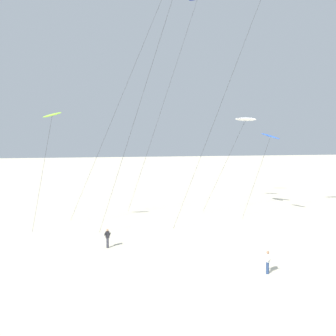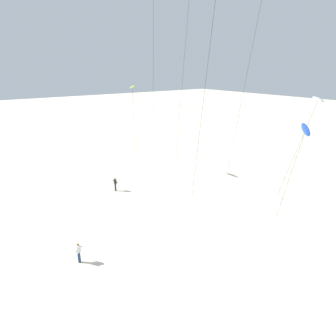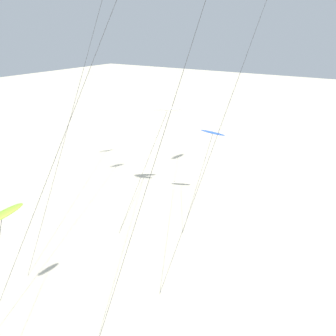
# 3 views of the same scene
# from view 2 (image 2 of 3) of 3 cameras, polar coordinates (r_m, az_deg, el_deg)

# --- Properties ---
(ground_plane) EXTENTS (260.00, 260.00, 0.00)m
(ground_plane) POSITION_cam_2_polar(r_m,az_deg,el_deg) (28.42, -11.33, -12.11)
(ground_plane) COLOR beige
(kite_blue) EXTENTS (3.60, 2.62, 10.05)m
(kite_blue) POSITION_cam_2_polar(r_m,az_deg,el_deg) (26.56, 24.47, 6.44)
(kite_blue) COLOR blue
(kite_blue) RESTS_ON ground
(kite_lime) EXTENTS (3.36, 1.87, 12.10)m
(kite_lime) POSITION_cam_2_polar(r_m,az_deg,el_deg) (41.63, -6.76, 14.63)
(kite_lime) COLOR #8CD833
(kite_lime) RESTS_ON ground
(kite_white) EXTENTS (5.75, 4.10, 11.88)m
(kite_white) POSITION_cam_2_polar(r_m,az_deg,el_deg) (30.46, 26.43, 11.43)
(kite_white) COLOR white
(kite_white) RESTS_ON ground
(kite_flyer_nearest) EXTENTS (0.66, 0.68, 1.67)m
(kite_flyer_nearest) POSITION_cam_2_polar(r_m,az_deg,el_deg) (24.90, -16.52, -14.99)
(kite_flyer_nearest) COLOR navy
(kite_flyer_nearest) RESTS_ON ground
(kite_flyer_middle) EXTENTS (0.55, 0.53, 1.67)m
(kite_flyer_middle) POSITION_cam_2_polar(r_m,az_deg,el_deg) (37.00, -9.92, -2.97)
(kite_flyer_middle) COLOR #33333D
(kite_flyer_middle) RESTS_ON ground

